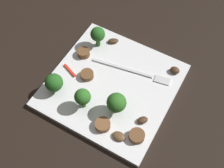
# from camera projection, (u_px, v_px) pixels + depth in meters

# --- Properties ---
(ground_plane) EXTENTS (1.40, 1.40, 0.00)m
(ground_plane) POSITION_uv_depth(u_px,v_px,m) (112.00, 87.00, 0.65)
(ground_plane) COLOR black
(plate) EXTENTS (0.27, 0.27, 0.01)m
(plate) POSITION_uv_depth(u_px,v_px,m) (112.00, 85.00, 0.65)
(plate) COLOR white
(plate) RESTS_ON ground_plane
(fork) EXTENTS (0.18, 0.04, 0.00)m
(fork) POSITION_uv_depth(u_px,v_px,m) (137.00, 73.00, 0.66)
(fork) COLOR silver
(fork) RESTS_ON plate
(broccoli_floret_0) EXTENTS (0.03, 0.03, 0.06)m
(broccoli_floret_0) POSITION_uv_depth(u_px,v_px,m) (83.00, 97.00, 0.58)
(broccoli_floret_0) COLOR #347525
(broccoli_floret_0) RESTS_ON plate
(broccoli_floret_1) EXTENTS (0.04, 0.04, 0.05)m
(broccoli_floret_1) POSITION_uv_depth(u_px,v_px,m) (54.00, 83.00, 0.61)
(broccoli_floret_1) COLOR #296420
(broccoli_floret_1) RESTS_ON plate
(broccoli_floret_2) EXTENTS (0.04, 0.04, 0.06)m
(broccoli_floret_2) POSITION_uv_depth(u_px,v_px,m) (116.00, 103.00, 0.58)
(broccoli_floret_2) COLOR #347525
(broccoli_floret_2) RESTS_ON plate
(broccoli_floret_3) EXTENTS (0.03, 0.03, 0.06)m
(broccoli_floret_3) POSITION_uv_depth(u_px,v_px,m) (98.00, 35.00, 0.67)
(broccoli_floret_3) COLOR #296420
(broccoli_floret_3) RESTS_ON plate
(sausage_slice_0) EXTENTS (0.04, 0.04, 0.01)m
(sausage_slice_0) POSITION_uv_depth(u_px,v_px,m) (87.00, 75.00, 0.65)
(sausage_slice_0) COLOR brown
(sausage_slice_0) RESTS_ON plate
(sausage_slice_1) EXTENTS (0.04, 0.04, 0.01)m
(sausage_slice_1) POSITION_uv_depth(u_px,v_px,m) (103.00, 125.00, 0.58)
(sausage_slice_1) COLOR brown
(sausage_slice_1) RESTS_ON plate
(sausage_slice_2) EXTENTS (0.04, 0.04, 0.01)m
(sausage_slice_2) POSITION_uv_depth(u_px,v_px,m) (137.00, 136.00, 0.57)
(sausage_slice_2) COLOR brown
(sausage_slice_2) RESTS_ON plate
(sausage_slice_3) EXTENTS (0.03, 0.03, 0.01)m
(sausage_slice_3) POSITION_uv_depth(u_px,v_px,m) (84.00, 53.00, 0.68)
(sausage_slice_3) COLOR brown
(sausage_slice_3) RESTS_ON plate
(mushroom_0) EXTENTS (0.03, 0.02, 0.01)m
(mushroom_0) POSITION_uv_depth(u_px,v_px,m) (119.00, 136.00, 0.57)
(mushroom_0) COLOR brown
(mushroom_0) RESTS_ON plate
(mushroom_1) EXTENTS (0.03, 0.03, 0.01)m
(mushroom_1) POSITION_uv_depth(u_px,v_px,m) (143.00, 120.00, 0.59)
(mushroom_1) COLOR #422B19
(mushroom_1) RESTS_ON plate
(mushroom_2) EXTENTS (0.02, 0.02, 0.01)m
(mushroom_2) POSITION_uv_depth(u_px,v_px,m) (175.00, 70.00, 0.65)
(mushroom_2) COLOR #422B19
(mushroom_2) RESTS_ON plate
(mushroom_3) EXTENTS (0.03, 0.03, 0.01)m
(mushroom_3) POSITION_uv_depth(u_px,v_px,m) (113.00, 41.00, 0.70)
(mushroom_3) COLOR #422B19
(mushroom_3) RESTS_ON plate
(pepper_strip_1) EXTENTS (0.04, 0.02, 0.00)m
(pepper_strip_1) POSITION_uv_depth(u_px,v_px,m) (70.00, 70.00, 0.66)
(pepper_strip_1) COLOR red
(pepper_strip_1) RESTS_ON plate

